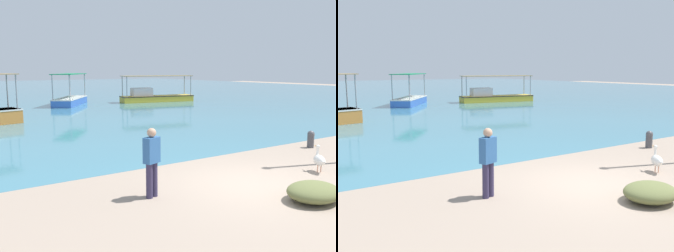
# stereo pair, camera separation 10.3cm
# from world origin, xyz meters

# --- Properties ---
(ground) EXTENTS (120.00, 120.00, 0.00)m
(ground) POSITION_xyz_m (0.00, 0.00, 0.00)
(ground) COLOR gray
(fishing_boat_center) EXTENTS (4.46, 5.41, 2.62)m
(fishing_boat_center) POSITION_xyz_m (3.48, 24.18, 0.51)
(fishing_boat_center) COLOR blue
(fishing_boat_center) RESTS_ON harbor_water
(fishing_boat_far_right) EXTENTS (7.02, 2.85, 2.41)m
(fishing_boat_far_right) POSITION_xyz_m (11.03, 22.75, 0.55)
(fishing_boat_far_right) COLOR gold
(fishing_boat_far_right) RESTS_ON harbor_water
(pelican) EXTENTS (0.54, 0.72, 0.80)m
(pelican) POSITION_xyz_m (2.55, -0.26, 0.38)
(pelican) COLOR #E0997A
(pelican) RESTS_ON ground
(mooring_bollard) EXTENTS (0.27, 0.27, 0.67)m
(mooring_bollard) POSITION_xyz_m (5.39, 2.06, 0.36)
(mooring_bollard) COLOR #47474C
(mooring_bollard) RESTS_ON ground
(fisherman_standing) EXTENTS (0.45, 0.33, 1.69)m
(fisherman_standing) POSITION_xyz_m (-2.76, 0.63, 0.91)
(fisherman_standing) COLOR #342D4D
(fisherman_standing) RESTS_ON ground
(net_pile) EXTENTS (1.34, 1.14, 0.45)m
(net_pile) POSITION_xyz_m (0.23, -1.71, 0.23)
(net_pile) COLOR olive
(net_pile) RESTS_ON ground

